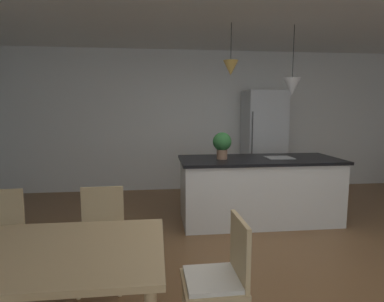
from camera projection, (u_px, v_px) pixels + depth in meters
name	position (u px, v px, depth m)	size (l,w,h in m)	color
ground_plane	(266.00, 267.00, 3.19)	(10.00, 8.40, 0.04)	brown
wall_back_kitchen	(211.00, 121.00, 6.23)	(10.00, 0.12, 2.70)	white
dining_table	(2.00, 262.00, 1.90)	(1.96, 0.94, 0.72)	tan
chair_kitchen_end	(220.00, 277.00, 2.07)	(0.41, 0.41, 0.87)	tan
chair_far_right	(101.00, 234.00, 2.80)	(0.41, 0.41, 0.87)	tan
kitchen_island	(259.00, 189.00, 4.43)	(2.21, 0.92, 0.91)	silver
refrigerator	(263.00, 142.00, 5.99)	(0.73, 0.67, 1.92)	silver
pendant_over_island_main	(231.00, 68.00, 4.16)	(0.20, 0.20, 0.68)	black
pendant_over_island_aux	(292.00, 87.00, 4.29)	(0.24, 0.24, 0.93)	black
potted_plant_on_island	(222.00, 143.00, 4.28)	(0.25, 0.25, 0.37)	#8C664C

